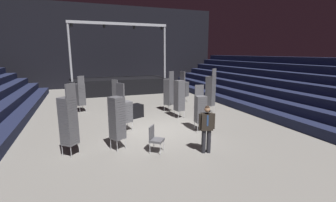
{
  "coord_description": "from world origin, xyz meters",
  "views": [
    {
      "loc": [
        -3.17,
        -9.77,
        3.44
      ],
      "look_at": [
        0.32,
        -0.46,
        1.4
      ],
      "focal_mm": 25.31,
      "sensor_mm": 36.0,
      "label": 1
    }
  ],
  "objects_px": {
    "chair_stack_front_left": "(126,111)",
    "chair_stack_rear_centre": "(211,91)",
    "chair_stack_front_right": "(200,109)",
    "chair_stack_mid_centre": "(117,117)",
    "man_with_tie": "(207,127)",
    "loose_chair_near_man": "(155,138)",
    "chair_stack_rear_left": "(179,95)",
    "chair_stack_rear_right": "(185,89)",
    "chair_stack_aisle_left": "(68,120)",
    "chair_stack_mid_left": "(118,96)",
    "chair_stack_aisle_right": "(169,91)",
    "chair_stack_mid_right": "(80,94)",
    "equipment_road_case": "(134,111)",
    "stage_riser": "(119,85)"
  },
  "relations": [
    {
      "from": "man_with_tie",
      "to": "chair_stack_mid_right",
      "type": "height_order",
      "value": "chair_stack_mid_right"
    },
    {
      "from": "chair_stack_mid_centre",
      "to": "chair_stack_mid_right",
      "type": "bearing_deg",
      "value": -18.47
    },
    {
      "from": "chair_stack_rear_left",
      "to": "chair_stack_mid_left",
      "type": "bearing_deg",
      "value": 41.18
    },
    {
      "from": "chair_stack_mid_right",
      "to": "chair_stack_aisle_right",
      "type": "relative_size",
      "value": 0.89
    },
    {
      "from": "man_with_tie",
      "to": "chair_stack_mid_centre",
      "type": "height_order",
      "value": "chair_stack_mid_centre"
    },
    {
      "from": "chair_stack_front_left",
      "to": "chair_stack_mid_right",
      "type": "xyz_separation_m",
      "value": [
        -1.85,
        4.33,
        0.17
      ]
    },
    {
      "from": "chair_stack_front_left",
      "to": "chair_stack_aisle_right",
      "type": "distance_m",
      "value": 4.05
    },
    {
      "from": "chair_stack_aisle_right",
      "to": "chair_stack_mid_right",
      "type": "bearing_deg",
      "value": 129.64
    },
    {
      "from": "chair_stack_front_right",
      "to": "chair_stack_mid_centre",
      "type": "height_order",
      "value": "chair_stack_mid_centre"
    },
    {
      "from": "chair_stack_front_left",
      "to": "chair_stack_rear_centre",
      "type": "bearing_deg",
      "value": 83.65
    },
    {
      "from": "chair_stack_rear_left",
      "to": "chair_stack_aisle_right",
      "type": "height_order",
      "value": "chair_stack_rear_left"
    },
    {
      "from": "chair_stack_aisle_left",
      "to": "equipment_road_case",
      "type": "xyz_separation_m",
      "value": [
        3.05,
        3.97,
        -0.89
      ]
    },
    {
      "from": "man_with_tie",
      "to": "chair_stack_rear_centre",
      "type": "relative_size",
      "value": 0.66
    },
    {
      "from": "chair_stack_front_right",
      "to": "chair_stack_rear_left",
      "type": "xyz_separation_m",
      "value": [
        0.0,
        2.35,
        0.21
      ]
    },
    {
      "from": "man_with_tie",
      "to": "chair_stack_rear_centre",
      "type": "bearing_deg",
      "value": -104.95
    },
    {
      "from": "chair_stack_front_right",
      "to": "chair_stack_aisle_left",
      "type": "xyz_separation_m",
      "value": [
        -5.33,
        -0.74,
        0.21
      ]
    },
    {
      "from": "chair_stack_mid_right",
      "to": "chair_stack_rear_left",
      "type": "xyz_separation_m",
      "value": [
        4.92,
        -3.21,
        0.17
      ]
    },
    {
      "from": "chair_stack_mid_left",
      "to": "chair_stack_rear_right",
      "type": "bearing_deg",
      "value": 69.65
    },
    {
      "from": "chair_stack_rear_left",
      "to": "chair_stack_aisle_left",
      "type": "distance_m",
      "value": 6.16
    },
    {
      "from": "chair_stack_front_right",
      "to": "loose_chair_near_man",
      "type": "xyz_separation_m",
      "value": [
        -2.57,
        -1.5,
        -0.49
      ]
    },
    {
      "from": "chair_stack_mid_right",
      "to": "chair_stack_rear_right",
      "type": "xyz_separation_m",
      "value": [
        6.93,
        0.52,
        -0.13
      ]
    },
    {
      "from": "chair_stack_rear_right",
      "to": "loose_chair_near_man",
      "type": "xyz_separation_m",
      "value": [
        -4.58,
        -7.57,
        -0.41
      ]
    },
    {
      "from": "chair_stack_front_left",
      "to": "chair_stack_rear_centre",
      "type": "xyz_separation_m",
      "value": [
        5.24,
        1.61,
        0.38
      ]
    },
    {
      "from": "chair_stack_front_right",
      "to": "chair_stack_front_left",
      "type": "bearing_deg",
      "value": -15.87
    },
    {
      "from": "man_with_tie",
      "to": "chair_stack_rear_right",
      "type": "xyz_separation_m",
      "value": [
        2.93,
        8.25,
        -0.01
      ]
    },
    {
      "from": "man_with_tie",
      "to": "chair_stack_rear_left",
      "type": "distance_m",
      "value": 4.62
    },
    {
      "from": "man_with_tie",
      "to": "loose_chair_near_man",
      "type": "relative_size",
      "value": 1.79
    },
    {
      "from": "chair_stack_mid_right",
      "to": "equipment_road_case",
      "type": "height_order",
      "value": "chair_stack_mid_right"
    },
    {
      "from": "stage_riser",
      "to": "chair_stack_mid_left",
      "type": "xyz_separation_m",
      "value": [
        -1.2,
        -6.98,
        0.27
      ]
    },
    {
      "from": "chair_stack_front_left",
      "to": "chair_stack_rear_right",
      "type": "distance_m",
      "value": 7.02
    },
    {
      "from": "chair_stack_front_right",
      "to": "chair_stack_aisle_left",
      "type": "height_order",
      "value": "chair_stack_aisle_left"
    },
    {
      "from": "chair_stack_mid_left",
      "to": "chair_stack_aisle_right",
      "type": "relative_size",
      "value": 0.82
    },
    {
      "from": "stage_riser",
      "to": "chair_stack_rear_left",
      "type": "height_order",
      "value": "stage_riser"
    },
    {
      "from": "equipment_road_case",
      "to": "loose_chair_near_man",
      "type": "bearing_deg",
      "value": -93.56
    },
    {
      "from": "chair_stack_mid_right",
      "to": "chair_stack_mid_centre",
      "type": "height_order",
      "value": "chair_stack_mid_centre"
    },
    {
      "from": "stage_riser",
      "to": "chair_stack_mid_centre",
      "type": "height_order",
      "value": "stage_riser"
    },
    {
      "from": "chair_stack_aisle_right",
      "to": "chair_stack_aisle_left",
      "type": "bearing_deg",
      "value": -170.48
    },
    {
      "from": "chair_stack_rear_right",
      "to": "equipment_road_case",
      "type": "bearing_deg",
      "value": -2.63
    },
    {
      "from": "equipment_road_case",
      "to": "loose_chair_near_man",
      "type": "height_order",
      "value": "loose_chair_near_man"
    },
    {
      "from": "chair_stack_front_left",
      "to": "chair_stack_aisle_left",
      "type": "height_order",
      "value": "chair_stack_aisle_left"
    },
    {
      "from": "stage_riser",
      "to": "chair_stack_mid_centre",
      "type": "relative_size",
      "value": 3.31
    },
    {
      "from": "stage_riser",
      "to": "loose_chair_near_man",
      "type": "height_order",
      "value": "stage_riser"
    },
    {
      "from": "chair_stack_rear_centre",
      "to": "equipment_road_case",
      "type": "distance_m",
      "value": 4.56
    },
    {
      "from": "man_with_tie",
      "to": "chair_stack_mid_right",
      "type": "xyz_separation_m",
      "value": [
        -4.0,
        7.73,
        0.12
      ]
    },
    {
      "from": "chair_stack_front_right",
      "to": "equipment_road_case",
      "type": "distance_m",
      "value": 4.01
    },
    {
      "from": "chair_stack_mid_left",
      "to": "equipment_road_case",
      "type": "bearing_deg",
      "value": -11.25
    },
    {
      "from": "chair_stack_aisle_left",
      "to": "equipment_road_case",
      "type": "height_order",
      "value": "chair_stack_aisle_left"
    },
    {
      "from": "chair_stack_rear_right",
      "to": "chair_stack_aisle_left",
      "type": "xyz_separation_m",
      "value": [
        -7.34,
        -6.82,
        0.29
      ]
    },
    {
      "from": "stage_riser",
      "to": "chair_stack_front_left",
      "type": "relative_size",
      "value": 4.4
    },
    {
      "from": "chair_stack_rear_left",
      "to": "chair_stack_rear_right",
      "type": "distance_m",
      "value": 4.25
    }
  ]
}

